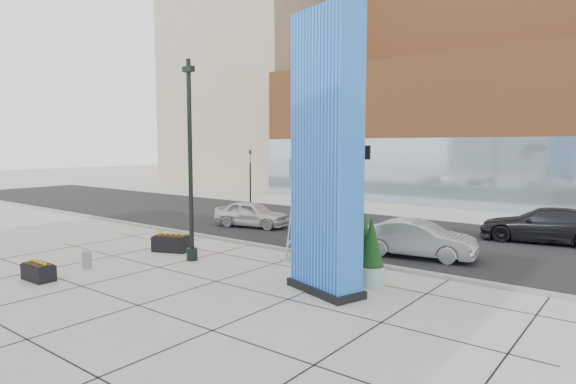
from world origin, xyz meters
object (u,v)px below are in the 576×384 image
Objects in this scene: lamp_post at (191,180)px; public_art_sculpture at (309,232)px; overhead_street_sign at (336,162)px; car_silver_mid at (418,239)px; blue_pylon at (326,159)px; car_white_west at (252,214)px; concrete_bollard at (87,260)px.

public_art_sculpture is (3.79, 2.51, -1.97)m from lamp_post.
overhead_street_sign is 4.60m from car_silver_mid.
car_silver_mid is at bearing 103.98° from blue_pylon.
lamp_post is 4.95m from public_art_sculpture.
overhead_street_sign is 1.00× the size of car_silver_mid.
blue_pylon reaches higher than car_silver_mid.
overhead_street_sign is at bearing -129.23° from car_white_west.
lamp_post is 8.23m from car_white_west.
public_art_sculpture is at bearing 44.06° from concrete_bollard.
public_art_sculpture reaches higher than concrete_bollard.
car_white_west is 10.15m from car_silver_mid.
concrete_bollard is 0.16× the size of car_white_west.
concrete_bollard is at bearing -150.74° from overhead_street_sign.
public_art_sculpture is (-2.55, 2.72, -2.89)m from blue_pylon.
public_art_sculpture is 1.09× the size of car_white_west.
overhead_street_sign is (-1.86, 3.52, -0.24)m from blue_pylon.
car_silver_mid is (10.07, -1.29, 0.03)m from car_white_west.
lamp_post reaches higher than overhead_street_sign.
blue_pylon is at bearing 19.41° from concrete_bollard.
car_silver_mid is at bearing -110.43° from car_white_west.
car_silver_mid is at bearing 48.05° from public_art_sculpture.
car_white_west is at bearing 160.76° from blue_pylon.
concrete_bollard is at bearing -142.57° from blue_pylon.
concrete_bollard is (-2.09, -3.17, -2.83)m from lamp_post.
lamp_post is at bearing 56.63° from concrete_bollard.
blue_pylon is at bearing -46.95° from public_art_sculpture.
car_white_west is (-1.22, 10.30, 0.38)m from concrete_bollard.
overhead_street_sign reaches higher than car_white_west.
blue_pylon is 2.04× the size of car_white_west.
car_silver_mid is at bearing 45.51° from concrete_bollard.
concrete_bollard is (-8.42, -2.97, -3.75)m from blue_pylon.
blue_pylon is 3.98m from overhead_street_sign.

